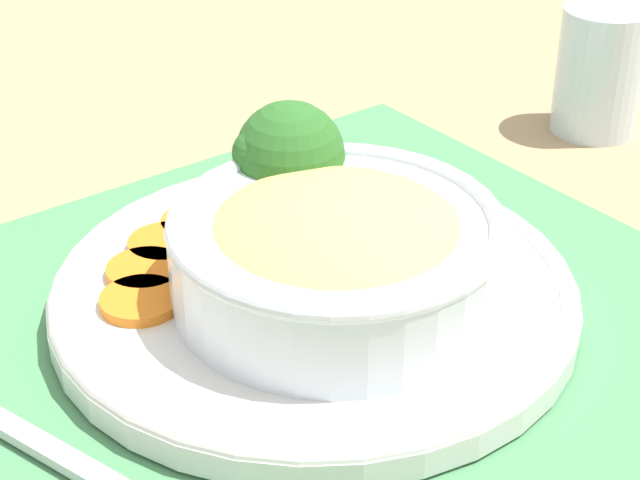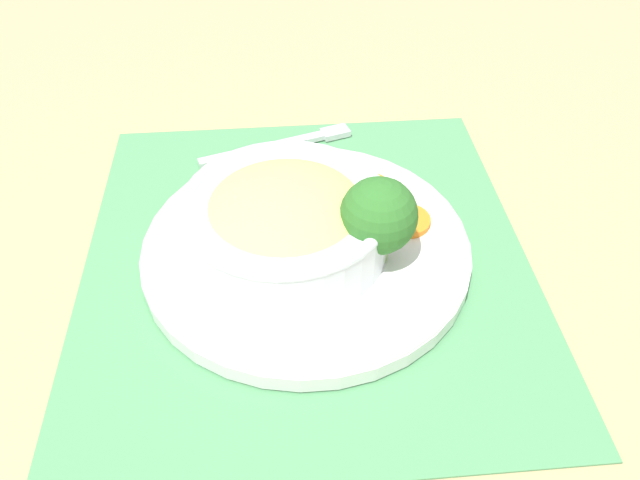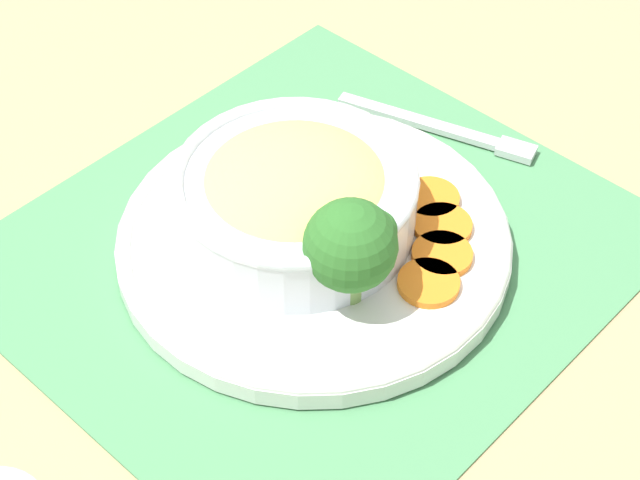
# 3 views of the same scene
# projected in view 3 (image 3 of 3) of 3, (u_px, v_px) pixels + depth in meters

# --- Properties ---
(ground_plane) EXTENTS (4.00, 4.00, 0.00)m
(ground_plane) POSITION_uv_depth(u_px,v_px,m) (314.00, 252.00, 0.84)
(ground_plane) COLOR tan
(placemat) EXTENTS (0.50, 0.46, 0.00)m
(placemat) POSITION_uv_depth(u_px,v_px,m) (314.00, 251.00, 0.84)
(placemat) COLOR #4C8C59
(placemat) RESTS_ON ground_plane
(plate) EXTENTS (0.31, 0.31, 0.02)m
(plate) POSITION_uv_depth(u_px,v_px,m) (314.00, 239.00, 0.83)
(plate) COLOR white
(plate) RESTS_ON placemat
(bowl) EXTENTS (0.19, 0.19, 0.06)m
(bowl) POSITION_uv_depth(u_px,v_px,m) (293.00, 196.00, 0.81)
(bowl) COLOR silver
(bowl) RESTS_ON plate
(broccoli_floret) EXTENTS (0.07, 0.07, 0.09)m
(broccoli_floret) POSITION_uv_depth(u_px,v_px,m) (351.00, 246.00, 0.75)
(broccoli_floret) COLOR #759E51
(broccoli_floret) RESTS_ON plate
(carrot_slice_near) EXTENTS (0.05, 0.05, 0.01)m
(carrot_slice_near) POSITION_uv_depth(u_px,v_px,m) (429.00, 283.00, 0.79)
(carrot_slice_near) COLOR orange
(carrot_slice_near) RESTS_ON plate
(carrot_slice_middle) EXTENTS (0.05, 0.05, 0.01)m
(carrot_slice_middle) POSITION_uv_depth(u_px,v_px,m) (442.00, 255.00, 0.81)
(carrot_slice_middle) COLOR orange
(carrot_slice_middle) RESTS_ON plate
(carrot_slice_far) EXTENTS (0.05, 0.05, 0.01)m
(carrot_slice_far) POSITION_uv_depth(u_px,v_px,m) (442.00, 226.00, 0.83)
(carrot_slice_far) COLOR orange
(carrot_slice_far) RESTS_ON plate
(carrot_slice_extra) EXTENTS (0.05, 0.05, 0.01)m
(carrot_slice_extra) POSITION_uv_depth(u_px,v_px,m) (430.00, 198.00, 0.85)
(carrot_slice_extra) COLOR orange
(carrot_slice_extra) RESTS_ON plate
(fork) EXTENTS (0.05, 0.18, 0.01)m
(fork) POSITION_uv_depth(u_px,v_px,m) (455.00, 132.00, 0.94)
(fork) COLOR silver
(fork) RESTS_ON placemat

